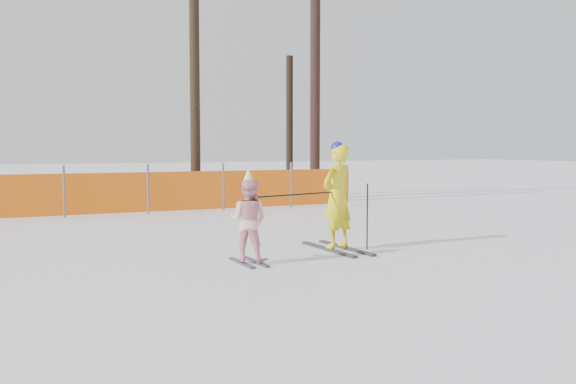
# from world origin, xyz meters

# --- Properties ---
(ground) EXTENTS (120.00, 120.00, 0.00)m
(ground) POSITION_xyz_m (0.00, 0.00, 0.00)
(ground) COLOR white
(ground) RESTS_ON ground
(adult) EXTENTS (0.72, 1.67, 1.77)m
(adult) POSITION_xyz_m (1.06, 0.86, 0.88)
(adult) COLOR black
(adult) RESTS_ON ground
(child) EXTENTS (0.73, 0.86, 1.38)m
(child) POSITION_xyz_m (-0.70, 0.36, 0.63)
(child) COLOR black
(child) RESTS_ON ground
(ski_poles) EXTENTS (2.11, 0.46, 1.08)m
(ski_poles) POSITION_xyz_m (0.72, 0.63, 0.78)
(ski_poles) COLOR black
(ski_poles) RESTS_ON ground
(safety_fence) EXTENTS (17.89, 0.06, 1.25)m
(safety_fence) POSITION_xyz_m (-3.48, 7.83, 0.56)
(safety_fence) COLOR #595960
(safety_fence) RESTS_ON ground
(tree_trunks) EXTENTS (4.75, 2.69, 7.20)m
(tree_trunks) POSITION_xyz_m (4.25, 10.08, 3.27)
(tree_trunks) COLOR black
(tree_trunks) RESTS_ON ground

